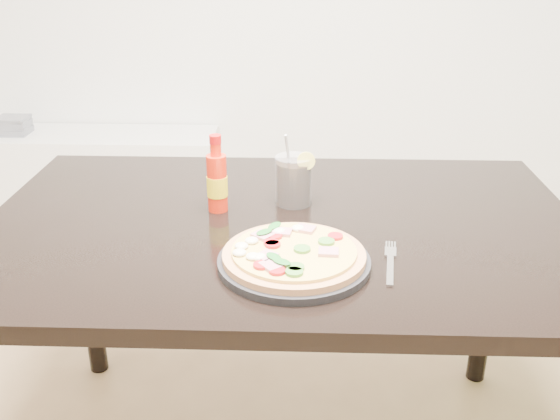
{
  "coord_description": "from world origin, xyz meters",
  "views": [
    {
      "loc": [
        0.31,
        -0.76,
        1.36
      ],
      "look_at": [
        0.27,
        0.45,
        0.83
      ],
      "focal_mm": 40.0,
      "sensor_mm": 36.0,
      "label": 1
    }
  ],
  "objects_px": {
    "dining_table": "(282,252)",
    "cola_cup": "(294,181)",
    "pizza": "(292,253)",
    "fork": "(390,261)",
    "hot_sauce_bottle": "(217,181)",
    "media_console": "(75,182)",
    "plate": "(294,262)"
  },
  "relations": [
    {
      "from": "dining_table",
      "to": "cola_cup",
      "type": "bearing_deg",
      "value": 76.68
    },
    {
      "from": "pizza",
      "to": "fork",
      "type": "height_order",
      "value": "pizza"
    },
    {
      "from": "pizza",
      "to": "hot_sauce_bottle",
      "type": "relative_size",
      "value": 1.53
    },
    {
      "from": "pizza",
      "to": "media_console",
      "type": "bearing_deg",
      "value": 122.65
    },
    {
      "from": "fork",
      "to": "media_console",
      "type": "height_order",
      "value": "fork"
    },
    {
      "from": "hot_sauce_bottle",
      "to": "fork",
      "type": "xyz_separation_m",
      "value": [
        0.39,
        -0.25,
        -0.07
      ]
    },
    {
      "from": "dining_table",
      "to": "plate",
      "type": "height_order",
      "value": "plate"
    },
    {
      "from": "plate",
      "to": "hot_sauce_bottle",
      "type": "height_order",
      "value": "hot_sauce_bottle"
    },
    {
      "from": "dining_table",
      "to": "media_console",
      "type": "bearing_deg",
      "value": 125.55
    },
    {
      "from": "fork",
      "to": "dining_table",
      "type": "bearing_deg",
      "value": 147.07
    },
    {
      "from": "plate",
      "to": "cola_cup",
      "type": "relative_size",
      "value": 1.7
    },
    {
      "from": "hot_sauce_bottle",
      "to": "media_console",
      "type": "relative_size",
      "value": 0.14
    },
    {
      "from": "plate",
      "to": "hot_sauce_bottle",
      "type": "distance_m",
      "value": 0.34
    },
    {
      "from": "dining_table",
      "to": "pizza",
      "type": "relative_size",
      "value": 4.84
    },
    {
      "from": "hot_sauce_bottle",
      "to": "media_console",
      "type": "xyz_separation_m",
      "value": [
        -0.91,
        1.44,
        -0.58
      ]
    },
    {
      "from": "dining_table",
      "to": "hot_sauce_bottle",
      "type": "height_order",
      "value": "hot_sauce_bottle"
    },
    {
      "from": "dining_table",
      "to": "pizza",
      "type": "height_order",
      "value": "pizza"
    },
    {
      "from": "hot_sauce_bottle",
      "to": "media_console",
      "type": "bearing_deg",
      "value": 122.35
    },
    {
      "from": "dining_table",
      "to": "cola_cup",
      "type": "xyz_separation_m",
      "value": [
        0.03,
        0.11,
        0.14
      ]
    },
    {
      "from": "pizza",
      "to": "fork",
      "type": "relative_size",
      "value": 1.53
    },
    {
      "from": "dining_table",
      "to": "fork",
      "type": "xyz_separation_m",
      "value": [
        0.23,
        -0.2,
        0.09
      ]
    },
    {
      "from": "pizza",
      "to": "hot_sauce_bottle",
      "type": "xyz_separation_m",
      "value": [
        -0.19,
        0.27,
        0.05
      ]
    },
    {
      "from": "cola_cup",
      "to": "media_console",
      "type": "height_order",
      "value": "cola_cup"
    },
    {
      "from": "pizza",
      "to": "plate",
      "type": "bearing_deg",
      "value": -5.47
    },
    {
      "from": "pizza",
      "to": "media_console",
      "type": "xyz_separation_m",
      "value": [
        -1.1,
        1.71,
        -0.53
      ]
    },
    {
      "from": "hot_sauce_bottle",
      "to": "media_console",
      "type": "height_order",
      "value": "hot_sauce_bottle"
    },
    {
      "from": "dining_table",
      "to": "pizza",
      "type": "distance_m",
      "value": 0.24
    },
    {
      "from": "fork",
      "to": "hot_sauce_bottle",
      "type": "bearing_deg",
      "value": 154.52
    },
    {
      "from": "pizza",
      "to": "hot_sauce_bottle",
      "type": "distance_m",
      "value": 0.33
    },
    {
      "from": "hot_sauce_bottle",
      "to": "cola_cup",
      "type": "xyz_separation_m",
      "value": [
        0.18,
        0.05,
        -0.02
      ]
    },
    {
      "from": "cola_cup",
      "to": "fork",
      "type": "distance_m",
      "value": 0.37
    },
    {
      "from": "plate",
      "to": "hot_sauce_bottle",
      "type": "xyz_separation_m",
      "value": [
        -0.19,
        0.27,
        0.07
      ]
    }
  ]
}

